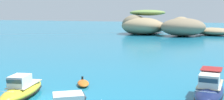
% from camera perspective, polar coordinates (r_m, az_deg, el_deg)
% --- Properties ---
extents(islet_large, '(19.67, 26.25, 8.13)m').
position_cam_1_polar(islet_large, '(98.72, 6.45, 5.01)').
color(islet_large, '#84755B').
rests_on(islet_large, ground).
extents(islet_small, '(25.41, 23.50, 5.91)m').
position_cam_1_polar(islet_small, '(91.15, 15.07, 4.31)').
color(islet_small, '#84755B').
rests_on(islet_small, ground).
extents(motorboat_yellow, '(3.51, 6.91, 1.96)m').
position_cam_1_polar(motorboat_yellow, '(25.28, -17.60, -7.59)').
color(motorboat_yellow, yellow).
rests_on(motorboat_yellow, ground).
extents(motorboat_navy, '(2.34, 7.44, 2.32)m').
position_cam_1_polar(motorboat_navy, '(25.01, 18.88, -7.61)').
color(motorboat_navy, navy).
rests_on(motorboat_navy, ground).
extents(dinghy_tender, '(2.32, 2.79, 0.58)m').
position_cam_1_polar(dinghy_tender, '(28.23, -5.79, -6.62)').
color(dinghy_tender, orange).
rests_on(dinghy_tender, ground).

